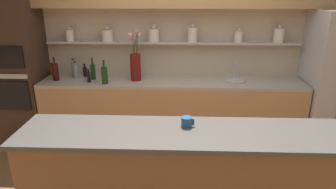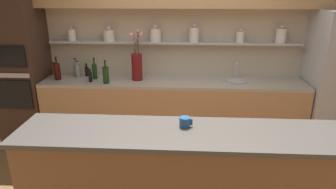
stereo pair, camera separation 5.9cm
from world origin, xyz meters
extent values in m
cube|color=beige|center=(0.00, 1.60, 1.30)|extent=(5.20, 0.10, 2.60)
cube|color=#B7B7BC|center=(-0.14, 1.46, 1.41)|extent=(3.51, 0.18, 0.02)
cylinder|color=silver|center=(-1.59, 1.45, 1.50)|extent=(0.11, 0.11, 0.16)
sphere|color=silver|center=(-1.59, 1.45, 1.60)|extent=(0.04, 0.04, 0.04)
cylinder|color=silver|center=(-1.05, 1.45, 1.50)|extent=(0.16, 0.16, 0.16)
sphere|color=silver|center=(-1.05, 1.45, 1.60)|extent=(0.05, 0.05, 0.05)
cylinder|color=silver|center=(-0.40, 1.45, 1.51)|extent=(0.15, 0.15, 0.18)
sphere|color=silver|center=(-0.40, 1.45, 1.62)|extent=(0.05, 0.05, 0.05)
cylinder|color=silver|center=(0.14, 1.45, 1.52)|extent=(0.14, 0.14, 0.20)
sphere|color=silver|center=(0.14, 1.45, 1.64)|extent=(0.05, 0.05, 0.05)
cylinder|color=silver|center=(0.77, 1.45, 1.50)|extent=(0.11, 0.11, 0.15)
sphere|color=silver|center=(0.77, 1.45, 1.59)|extent=(0.04, 0.04, 0.04)
cylinder|color=silver|center=(1.31, 1.45, 1.52)|extent=(0.14, 0.14, 0.19)
sphere|color=silver|center=(1.31, 1.45, 1.64)|extent=(0.05, 0.05, 0.05)
cube|color=tan|center=(-0.14, 1.24, 0.44)|extent=(3.61, 0.62, 0.88)
cube|color=#ADA393|center=(-0.14, 1.24, 0.90)|extent=(3.61, 0.62, 0.04)
cube|color=#99603D|center=(0.00, -0.51, 0.49)|extent=(2.69, 0.55, 0.98)
cube|color=#56514C|center=(0.00, -0.51, 1.00)|extent=(2.75, 0.61, 0.04)
cube|color=#3D281E|center=(-2.28, 1.24, 1.04)|extent=(0.63, 0.62, 2.07)
cube|color=black|center=(-2.28, 0.92, 0.78)|extent=(0.53, 0.02, 0.40)
cube|color=black|center=(-2.28, 0.92, 1.30)|extent=(0.53, 0.02, 0.28)
cube|color=#B7B7BC|center=(-2.28, 0.92, 1.05)|extent=(0.56, 0.02, 0.06)
cylinder|color=maroon|center=(-0.64, 1.24, 1.10)|extent=(0.15, 0.15, 0.37)
cylinder|color=#4C3319|center=(-0.62, 1.24, 1.41)|extent=(0.01, 0.05, 0.25)
sphere|color=pink|center=(-0.58, 1.25, 1.54)|extent=(0.04, 0.04, 0.04)
cylinder|color=#4C3319|center=(-0.66, 1.23, 1.41)|extent=(0.02, 0.03, 0.26)
sphere|color=pink|center=(-0.69, 1.21, 1.54)|extent=(0.06, 0.06, 0.06)
cylinder|color=#4C3319|center=(-0.61, 1.25, 1.42)|extent=(0.03, 0.06, 0.27)
sphere|color=pink|center=(-0.57, 1.26, 1.56)|extent=(0.04, 0.04, 0.04)
cylinder|color=#4C3319|center=(-0.66, 1.27, 1.39)|extent=(0.05, 0.03, 0.20)
sphere|color=pink|center=(-0.68, 1.30, 1.49)|extent=(0.05, 0.05, 0.05)
cylinder|color=#4C3319|center=(-0.63, 1.27, 1.43)|extent=(0.06, 0.02, 0.29)
sphere|color=pink|center=(-0.62, 1.31, 1.58)|extent=(0.04, 0.04, 0.04)
cylinder|color=#B7B7BC|center=(0.73, 1.24, 0.93)|extent=(0.28, 0.28, 0.02)
cylinder|color=#B7B7BC|center=(0.73, 1.35, 1.05)|extent=(0.02, 0.02, 0.22)
cylinder|color=#B7B7BC|center=(0.73, 1.29, 1.16)|extent=(0.02, 0.12, 0.02)
cylinder|color=#193814|center=(-1.03, 1.06, 1.03)|extent=(0.08, 0.08, 0.22)
cylinder|color=#193814|center=(-1.03, 1.06, 1.18)|extent=(0.02, 0.02, 0.08)
cylinder|color=black|center=(-1.03, 1.06, 1.23)|extent=(0.03, 0.03, 0.01)
cylinder|color=#9E4C0A|center=(-1.89, 1.40, 0.99)|extent=(0.05, 0.05, 0.14)
cylinder|color=#9E4C0A|center=(-1.89, 1.40, 1.08)|extent=(0.03, 0.03, 0.04)
cylinder|color=black|center=(-1.89, 1.40, 1.10)|extent=(0.03, 0.03, 0.01)
cylinder|color=#380C0C|center=(-1.75, 1.19, 1.03)|extent=(0.08, 0.08, 0.23)
cylinder|color=#380C0C|center=(-1.75, 1.19, 1.19)|extent=(0.02, 0.02, 0.08)
cylinder|color=black|center=(-1.75, 1.19, 1.24)|extent=(0.03, 0.03, 0.01)
cylinder|color=gray|center=(-1.51, 1.32, 1.01)|extent=(0.07, 0.07, 0.18)
cylinder|color=gray|center=(-1.51, 1.32, 1.12)|extent=(0.03, 0.03, 0.04)
cylinder|color=black|center=(-1.51, 1.32, 1.15)|extent=(0.03, 0.03, 0.01)
cylinder|color=black|center=(-1.26, 1.12, 0.99)|extent=(0.05, 0.05, 0.13)
cylinder|color=black|center=(-1.26, 1.12, 1.07)|extent=(0.03, 0.03, 0.04)
cylinder|color=black|center=(-1.26, 1.12, 1.09)|extent=(0.03, 0.03, 0.01)
cylinder|color=#193814|center=(-1.24, 1.26, 1.02)|extent=(0.07, 0.07, 0.21)
cylinder|color=#193814|center=(-1.24, 1.26, 1.17)|extent=(0.02, 0.02, 0.08)
cylinder|color=black|center=(-1.24, 1.26, 1.21)|extent=(0.03, 0.03, 0.01)
cylinder|color=gray|center=(-1.56, 1.40, 1.02)|extent=(0.06, 0.06, 0.20)
cylinder|color=gray|center=(-1.56, 1.40, 1.14)|extent=(0.03, 0.03, 0.04)
cylinder|color=black|center=(-1.56, 1.40, 1.17)|extent=(0.03, 0.03, 0.01)
cylinder|color=black|center=(-1.40, 1.39, 0.99)|extent=(0.06, 0.06, 0.14)
cylinder|color=black|center=(-1.40, 1.39, 1.07)|extent=(0.03, 0.03, 0.04)
cylinder|color=black|center=(-1.40, 1.39, 1.10)|extent=(0.03, 0.03, 0.01)
cylinder|color=#235184|center=(0.03, -0.41, 1.06)|extent=(0.09, 0.09, 0.09)
cube|color=#235184|center=(0.08, -0.41, 1.06)|extent=(0.02, 0.01, 0.05)
camera|label=1|loc=(-0.04, -2.73, 2.14)|focal=32.00mm
camera|label=2|loc=(0.02, -2.72, 2.14)|focal=32.00mm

